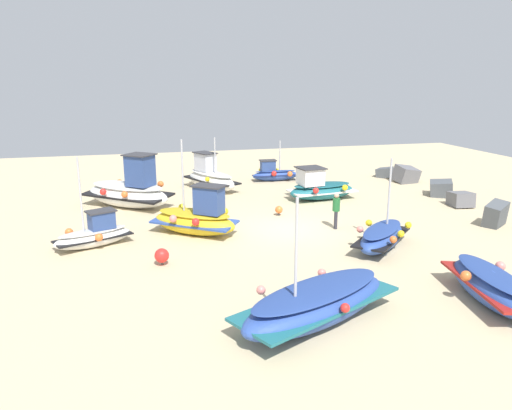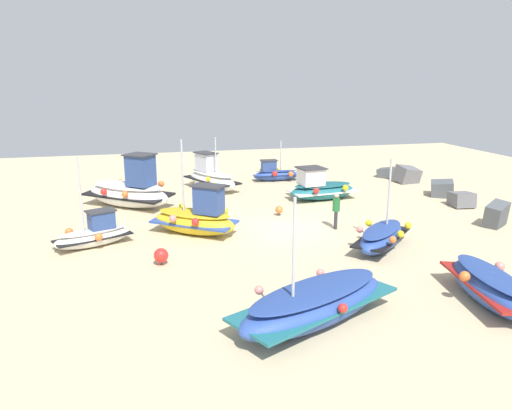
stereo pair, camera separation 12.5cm
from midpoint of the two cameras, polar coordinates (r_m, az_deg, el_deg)
The scene contains 14 objects.
ground_plane at distance 21.57m, azimuth 3.77°, elevation -2.80°, with size 49.11×49.11×0.00m, color #C6B289.
fishing_boat_0 at distance 25.87m, azimuth -14.38°, elevation 1.63°, with size 4.51×4.91×2.85m.
fishing_boat_1 at distance 29.17m, azimuth -5.13°, elevation 3.22°, with size 4.35×3.08×3.15m.
fishing_boat_2 at distance 20.79m, azimuth -6.84°, elevation -1.53°, with size 3.39×3.86×4.05m.
fishing_boat_3 at distance 26.87m, azimuth 7.68°, elevation 1.96°, with size 2.25×3.94×1.83m.
fishing_boat_4 at distance 13.49m, azimuth 7.21°, elevation -11.30°, with size 3.74×5.34×3.64m.
fishing_boat_5 at distance 19.56m, azimuth 14.63°, elevation -3.62°, with size 3.37×3.43×3.48m.
fishing_boat_6 at distance 20.24m, azimuth -18.20°, elevation -3.26°, with size 2.19×3.21×3.61m.
fishing_boat_7 at distance 31.64m, azimuth 2.38°, elevation 3.69°, with size 1.62×3.03×2.63m.
fishing_boat_8 at distance 16.04m, azimuth 25.82°, elevation -8.50°, with size 4.02×2.11×1.06m.
person_walking at distance 21.60m, azimuth 9.50°, elevation -0.41°, with size 0.32×0.32×1.60m.
breakwater_rocks at distance 26.52m, azimuth 24.61°, elevation 0.10°, with size 21.04×2.82×1.36m.
mooring_buoy_0 at distance 17.65m, azimuth -10.82°, elevation -5.80°, with size 0.52×0.52×0.62m.
mooring_buoy_1 at distance 23.52m, azimuth 2.86°, elevation -0.56°, with size 0.37×0.37×0.48m.
Camera 2 is at (19.61, -6.28, 6.41)m, focal length 34.28 mm.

